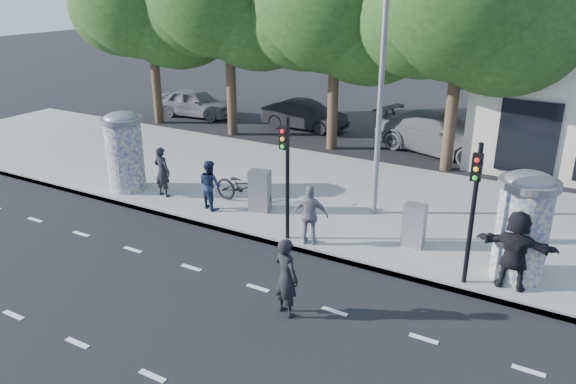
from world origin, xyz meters
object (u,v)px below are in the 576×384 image
Objects in this scene: ped_f at (515,249)px; bicycle at (243,187)px; ped_b at (162,172)px; ad_column_left at (124,149)px; man_road at (286,277)px; traffic_pole_near at (286,167)px; cabinet_right at (414,225)px; cabinet_left at (260,191)px; street_lamp at (382,58)px; ad_column_right at (523,224)px; ped_e at (310,215)px; ped_c at (210,185)px; car_left at (196,103)px; car_right at (439,134)px; car_mid at (305,115)px; traffic_pole_far at (474,201)px.

ped_f is 8.33m from bicycle.
ad_column_left is at bearing 7.23° from ped_b.
traffic_pole_near is at bearing -39.66° from man_road.
traffic_pole_near reaches higher than ped_b.
man_road is 1.52× the size of cabinet_right.
cabinet_left is (3.40, 0.54, -0.19)m from ped_b.
ad_column_left is 0.33× the size of street_lamp.
ad_column_right is 5.21m from ped_e.
ad_column_left is 9.79m from cabinet_right.
traffic_pole_near reaches higher than ad_column_right.
cabinet_right is (3.14, 1.31, -1.49)m from traffic_pole_near.
ped_c is at bearing -4.17° from ped_f.
car_right is at bearing -95.58° from car_left.
ad_column_left reaches higher than ped_b.
car_right is at bearing 115.41° from ad_column_right.
ped_b is at bearing 107.02° from bicycle.
ped_e is (7.29, -0.65, -0.56)m from ad_column_left.
man_road is (4.84, -3.71, -0.02)m from ped_c.
ad_column_right is 15.28m from car_mid.
bicycle is at bearing -111.35° from ped_c.
traffic_pole_far is 0.82× the size of car_mid.
traffic_pole_near is 5.89m from ped_f.
man_road is (8.31, -3.68, -0.64)m from ad_column_left.
ped_c is at bearing -178.90° from ad_column_right.
ad_column_left is 2.06× the size of cabinet_left.
traffic_pole_near is at bearing -116.23° from street_lamp.
ped_c reaches higher than bicycle.
traffic_pole_far reaches higher than car_left.
street_lamp is 11.57m from car_mid.
street_lamp is 1.45× the size of car_right.
traffic_pole_near reaches higher than ped_e.
ad_column_right is at bearing -23.73° from street_lamp.
ped_b is (-5.11, 0.81, -1.25)m from traffic_pole_near.
car_left reaches higher than bicycle.
ped_b is (-6.51, -2.03, -3.82)m from street_lamp.
cabinet_left is at bearing -158.40° from car_mid.
traffic_pole_near is at bearing -172.33° from car_right.
car_mid is (-6.85, 8.38, -4.11)m from street_lamp.
ped_c is at bearing -155.09° from street_lamp.
man_road reaches higher than bicycle.
ad_column_right is 8.32m from bicycle.
traffic_pole_far reaches higher than cabinet_left.
street_lamp is 4.13× the size of ped_f.
man_road reaches higher than car_left.
street_lamp is at bearing 156.27° from ad_column_right.
street_lamp reaches higher than ped_e.
cabinet_left is at bearing 176.61° from car_right.
traffic_pole_near is at bearing -6.11° from ad_column_left.
cabinet_left is (-2.40, 1.29, -0.18)m from ped_e.
ped_e reaches higher than bicycle.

